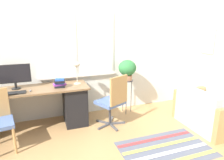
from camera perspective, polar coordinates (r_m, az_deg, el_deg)
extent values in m
plane|color=tan|center=(3.73, -12.51, -14.11)|extent=(14.00, 14.00, 0.00)
cube|color=silver|center=(3.99, -15.00, 8.21)|extent=(9.00, 0.06, 2.70)
cube|color=silver|center=(3.94, -15.44, 9.54)|extent=(0.73, 0.02, 1.27)
cube|color=white|center=(3.93, -15.43, 9.53)|extent=(0.66, 0.01, 1.20)
cube|color=silver|center=(4.07, -4.50, 10.20)|extent=(0.73, 0.02, 1.27)
cube|color=white|center=(4.06, -4.47, 10.19)|extent=(0.66, 0.01, 1.20)
cube|color=silver|center=(4.09, -9.50, 1.28)|extent=(1.54, 0.11, 0.04)
cube|color=silver|center=(4.61, 25.49, 8.15)|extent=(0.06, 9.00, 2.70)
cube|color=tan|center=(4.54, 25.86, 9.81)|extent=(0.02, 0.33, 0.50)
cube|color=silver|center=(4.53, 25.79, 9.81)|extent=(0.01, 0.28, 0.45)
cube|color=brown|center=(3.72, -23.46, -2.71)|extent=(2.13, 0.63, 0.03)
cube|color=black|center=(3.87, -10.58, -6.90)|extent=(0.40, 0.55, 0.72)
cylinder|color=black|center=(3.82, -25.70, -2.17)|extent=(0.15, 0.15, 0.02)
cylinder|color=black|center=(3.80, -25.80, -1.31)|extent=(0.04, 0.04, 0.10)
cube|color=black|center=(3.76, -26.15, 1.63)|extent=(0.52, 0.02, 0.32)
cube|color=black|center=(3.75, -26.17, 1.58)|extent=(0.50, 0.01, 0.29)
cube|color=black|center=(3.57, -26.67, -3.40)|extent=(0.41, 0.15, 0.02)
ellipsoid|color=slate|center=(3.57, -22.29, -2.85)|extent=(0.03, 0.06, 0.03)
cylinder|color=#BCB299|center=(3.79, -9.85, -0.99)|extent=(0.13, 0.13, 0.01)
cylinder|color=#BCB299|center=(3.75, -9.97, 1.53)|extent=(0.02, 0.02, 0.33)
ellipsoid|color=#BCB299|center=(3.71, -10.11, 4.42)|extent=(0.13, 0.13, 0.09)
cube|color=black|center=(3.66, -14.70, -1.68)|extent=(0.19, 0.17, 0.04)
cube|color=purple|center=(3.65, -14.74, -1.18)|extent=(0.23, 0.15, 0.03)
cube|color=#2851B2|center=(3.64, -14.70, -0.79)|extent=(0.17, 0.15, 0.02)
cube|color=black|center=(3.63, -14.75, -0.40)|extent=(0.19, 0.15, 0.04)
cube|color=#2851B2|center=(3.62, -14.72, 0.13)|extent=(0.17, 0.13, 0.03)
cylinder|color=#B2844C|center=(3.30, -26.05, -15.23)|extent=(0.04, 0.04, 0.43)
cylinder|color=#B2844C|center=(3.63, -26.56, -12.47)|extent=(0.04, 0.04, 0.43)
cube|color=#47474C|center=(3.77, -2.23, -13.09)|extent=(0.28, 0.16, 0.03)
cube|color=#47474C|center=(3.74, 0.43, -13.30)|extent=(0.07, 0.30, 0.03)
cube|color=#47474C|center=(3.88, 1.60, -12.20)|extent=(0.30, 0.09, 0.03)
cube|color=#47474C|center=(3.99, -0.24, -11.40)|extent=(0.17, 0.28, 0.03)
cube|color=#47474C|center=(3.92, -2.54, -11.90)|extent=(0.23, 0.24, 0.03)
cylinder|color=#333338|center=(3.77, -0.61, -9.53)|extent=(0.04, 0.04, 0.39)
cube|color=#4C6699|center=(3.68, -0.62, -6.34)|extent=(0.57, 0.56, 0.06)
cube|color=#B2844C|center=(3.44, 1.96, -2.98)|extent=(0.38, 0.20, 0.50)
cube|color=#9EA8B2|center=(4.13, 25.61, -9.11)|extent=(0.73, 0.93, 0.41)
cube|color=#9EA8B2|center=(3.81, 23.19, -4.98)|extent=(0.16, 0.93, 0.31)
cube|color=#A87F4C|center=(4.44, 21.10, -5.75)|extent=(0.73, 0.09, 0.58)
cylinder|color=#333338|center=(4.13, 4.34, -0.12)|extent=(0.24, 0.24, 0.02)
cylinder|color=#333338|center=(4.28, 5.49, -4.65)|extent=(0.01, 0.01, 0.70)
cylinder|color=#333338|center=(4.30, 3.15, -4.52)|extent=(0.01, 0.01, 0.70)
cylinder|color=#333338|center=(4.15, 4.09, -5.29)|extent=(0.01, 0.01, 0.70)
cylinder|color=#9E6B4C|center=(4.12, 4.36, 0.71)|extent=(0.20, 0.20, 0.10)
ellipsoid|color=#2D7038|center=(4.07, 4.42, 3.49)|extent=(0.36, 0.36, 0.32)
cube|color=#565B6B|center=(3.29, 15.07, -18.49)|extent=(1.36, 0.86, 0.01)
cube|color=#DBCC4C|center=(3.11, 18.25, -20.96)|extent=(1.33, 0.07, 0.00)
cube|color=white|center=(3.23, 16.08, -19.25)|extent=(1.33, 0.07, 0.00)
cube|color=#DBCC4C|center=(3.36, 14.12, -17.64)|extent=(1.33, 0.07, 0.00)
cube|color=#C63838|center=(3.49, 12.33, -16.14)|extent=(1.33, 0.07, 0.00)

